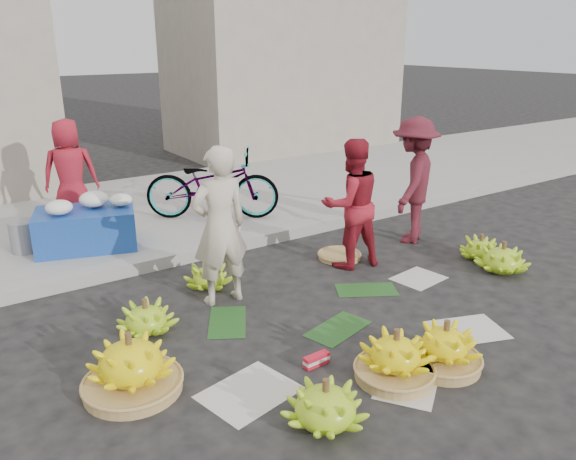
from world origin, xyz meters
TOP-DOWN VIEW (x-y plane):
  - ground at (0.00, 0.00)m, footprint 80.00×80.00m
  - curb at (0.00, 2.20)m, footprint 40.00×0.25m
  - sidewalk at (0.00, 4.30)m, footprint 40.00×4.00m
  - building_right at (4.50, 7.70)m, footprint 5.00×3.00m
  - newspaper_scatter at (0.00, -0.80)m, footprint 3.20×1.80m
  - banana_leaves at (-0.10, 0.20)m, footprint 2.00×1.00m
  - banana_bunch_0 at (-2.03, -0.07)m, footprint 0.84×0.84m
  - banana_bunch_1 at (-1.05, -1.23)m, footprint 0.73×0.73m
  - banana_bunch_2 at (-0.23, -1.08)m, footprint 0.70×0.70m
  - banana_bunch_3 at (0.23, -1.19)m, footprint 0.61×0.61m
  - banana_bunch_4 at (2.34, -0.21)m, footprint 0.80×0.80m
  - banana_bunch_5 at (2.48, 0.21)m, footprint 0.55×0.55m
  - banana_bunch_6 at (-1.61, 0.75)m, footprint 0.58×0.58m
  - banana_bunch_7 at (-0.68, 1.33)m, footprint 0.59×0.59m
  - basket_spare at (1.04, 1.19)m, footprint 0.67×0.67m
  - incense_stack at (-0.64, -0.59)m, footprint 0.24×0.09m
  - vendor_cream at (-0.72, 0.95)m, footprint 0.62×0.43m
  - vendor_red at (1.00, 0.96)m, footprint 0.83×0.70m
  - man_striped at (2.24, 1.18)m, footprint 1.23×1.10m
  - flower_table at (-1.51, 3.00)m, footprint 1.33×1.04m
  - grey_bucket at (-2.18, 3.29)m, footprint 0.34×0.34m
  - flower_vendor at (-1.39, 4.05)m, footprint 0.83×0.66m
  - bicycle at (0.34, 3.23)m, footprint 1.60×1.94m

SIDE VIEW (x-z plane):
  - ground at x=0.00m, z-range 0.00..0.00m
  - newspaper_scatter at x=0.00m, z-range 0.00..0.01m
  - banana_leaves at x=-0.10m, z-range 0.00..0.01m
  - basket_spare at x=1.04m, z-range 0.00..0.06m
  - incense_stack at x=-0.64m, z-range 0.01..0.10m
  - sidewalk at x=0.00m, z-range 0.00..0.12m
  - curb at x=0.00m, z-range 0.00..0.15m
  - banana_bunch_7 at x=-0.68m, z-range -0.02..0.29m
  - banana_bunch_5 at x=2.48m, z-range -0.02..0.30m
  - banana_bunch_6 at x=-1.61m, z-range -0.02..0.31m
  - banana_bunch_1 at x=-1.05m, z-range -0.02..0.35m
  - banana_bunch_4 at x=2.34m, z-range -0.02..0.36m
  - banana_bunch_3 at x=0.23m, z-range -0.03..0.39m
  - banana_bunch_2 at x=-0.23m, z-range -0.03..0.41m
  - banana_bunch_0 at x=-2.03m, z-range -0.03..0.47m
  - grey_bucket at x=-2.18m, z-range 0.12..0.50m
  - flower_table at x=-1.51m, z-range 0.06..0.74m
  - bicycle at x=0.34m, z-range 0.12..1.12m
  - vendor_red at x=1.00m, z-range 0.00..1.53m
  - vendor_cream at x=-0.72m, z-range 0.00..1.63m
  - man_striped at x=2.24m, z-range 0.00..1.66m
  - flower_vendor at x=-1.39m, z-range 0.12..1.59m
  - building_right at x=4.50m, z-range 0.00..5.00m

